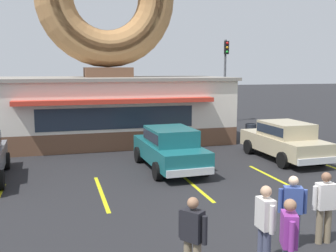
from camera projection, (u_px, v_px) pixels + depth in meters
ground_plane at (323, 246)px, 8.45m from camera, size 160.00×160.00×0.00m
donut_shop_building at (108, 70)px, 20.44m from camera, size 12.30×6.75×10.96m
car_champagne at (284, 139)px, 16.44m from camera, size 2.03×4.58×1.60m
car_teal at (170, 147)px, 14.85m from camera, size 2.10×4.62×1.60m
pedestrian_blue_sweater_man at (325, 204)px, 8.49m from camera, size 0.59×0.27×1.59m
pedestrian_hooded_kid at (288, 240)px, 6.67m from camera, size 0.37×0.56×1.62m
pedestrian_leather_jacket_man at (265, 223)px, 7.40m from camera, size 0.24×0.60×1.63m
pedestrian_beanie_man at (193, 235)px, 6.96m from camera, size 0.42×0.50×1.56m
pedestrian_crossing_woman at (292, 208)px, 8.30m from camera, size 0.56×0.37×1.57m
trash_bin at (251, 133)px, 20.35m from camera, size 0.57×0.57×0.97m
traffic_light_pole at (225, 70)px, 27.57m from camera, size 0.28×0.47×5.80m
parking_stripe_left at (101, 193)px, 12.08m from camera, size 0.12×3.60×0.01m
parking_stripe_mid_left at (193, 185)px, 12.89m from camera, size 0.12×3.60×0.01m
parking_stripe_centre at (274, 178)px, 13.70m from camera, size 0.12×3.60×0.01m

